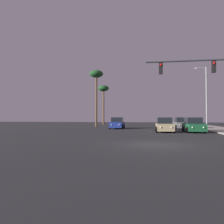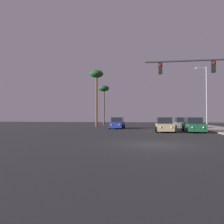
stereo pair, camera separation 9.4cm
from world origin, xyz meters
The scene contains 9 objects.
ground_plane centered at (0.00, 0.00, 0.00)m, with size 120.00×120.00×0.00m, color #28282B.
car_blue centered at (-4.74, 18.64, 0.76)m, with size 2.04×4.32×1.68m.
car_tan centered at (1.60, 11.98, 0.76)m, with size 2.04×4.31×1.68m.
car_green centered at (4.85, 12.05, 0.76)m, with size 2.04×4.33×1.68m.
car_grey centered at (4.62, 18.91, 0.76)m, with size 2.04×4.33×1.68m.
traffic_light_mast centered at (5.18, 4.13, 4.77)m, with size 8.24×0.36×6.50m.
street_lamp centered at (8.19, 19.67, 5.12)m, with size 1.74×0.24×9.00m.
palm_tree_mid centered at (-9.16, 24.00, 8.80)m, with size 2.40×2.40×10.11m.
palm_tree_far centered at (-9.76, 34.00, 7.67)m, with size 2.40×2.40×8.83m.
Camera 2 is at (-0.55, -13.89, 1.72)m, focal length 35.00 mm.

